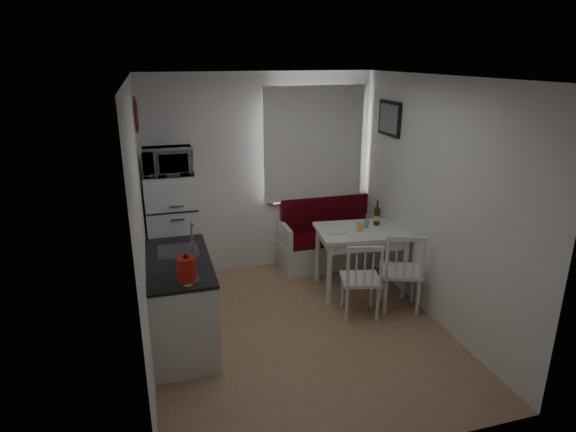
{
  "coord_description": "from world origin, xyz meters",
  "views": [
    {
      "loc": [
        -1.36,
        -4.25,
        2.79
      ],
      "look_at": [
        0.01,
        0.5,
        1.12
      ],
      "focal_mm": 30.0,
      "sensor_mm": 36.0,
      "label": 1
    }
  ],
  "objects_px": {
    "bench": "(328,244)",
    "fridge": "(173,232)",
    "chair_left": "(365,273)",
    "chair_right": "(406,264)",
    "kitchen_counter": "(181,301)",
    "kettle": "(187,269)",
    "wine_bottle": "(377,213)",
    "dining_table": "(361,236)",
    "microwave": "(168,161)"
  },
  "relations": [
    {
      "from": "bench",
      "to": "microwave",
      "type": "height_order",
      "value": "microwave"
    },
    {
      "from": "fridge",
      "to": "wine_bottle",
      "type": "distance_m",
      "value": 2.5
    },
    {
      "from": "bench",
      "to": "kitchen_counter",
      "type": "bearing_deg",
      "value": -147.0
    },
    {
      "from": "kitchen_counter",
      "to": "chair_left",
      "type": "height_order",
      "value": "kitchen_counter"
    },
    {
      "from": "chair_left",
      "to": "wine_bottle",
      "type": "height_order",
      "value": "wine_bottle"
    },
    {
      "from": "chair_right",
      "to": "dining_table",
      "type": "bearing_deg",
      "value": 130.6
    },
    {
      "from": "bench",
      "to": "dining_table",
      "type": "height_order",
      "value": "bench"
    },
    {
      "from": "chair_left",
      "to": "wine_bottle",
      "type": "relative_size",
      "value": 1.59
    },
    {
      "from": "chair_left",
      "to": "wine_bottle",
      "type": "distance_m",
      "value": 0.99
    },
    {
      "from": "bench",
      "to": "chair_right",
      "type": "height_order",
      "value": "bench"
    },
    {
      "from": "dining_table",
      "to": "microwave",
      "type": "relative_size",
      "value": 2.03
    },
    {
      "from": "dining_table",
      "to": "wine_bottle",
      "type": "xyz_separation_m",
      "value": [
        0.25,
        0.1,
        0.25
      ]
    },
    {
      "from": "chair_left",
      "to": "chair_right",
      "type": "xyz_separation_m",
      "value": [
        0.5,
        -0.01,
        0.04
      ]
    },
    {
      "from": "dining_table",
      "to": "microwave",
      "type": "distance_m",
      "value": 2.45
    },
    {
      "from": "kitchen_counter",
      "to": "fridge",
      "type": "relative_size",
      "value": 0.9
    },
    {
      "from": "dining_table",
      "to": "kettle",
      "type": "relative_size",
      "value": 4.31
    },
    {
      "from": "bench",
      "to": "chair_left",
      "type": "xyz_separation_m",
      "value": [
        -0.13,
        -1.44,
        0.23
      ]
    },
    {
      "from": "chair_left",
      "to": "wine_bottle",
      "type": "bearing_deg",
      "value": 70.34
    },
    {
      "from": "bench",
      "to": "fridge",
      "type": "bearing_deg",
      "value": -176.93
    },
    {
      "from": "kitchen_counter",
      "to": "microwave",
      "type": "bearing_deg",
      "value": 89.06
    },
    {
      "from": "kitchen_counter",
      "to": "chair_left",
      "type": "bearing_deg",
      "value": -2.57
    },
    {
      "from": "kitchen_counter",
      "to": "chair_left",
      "type": "relative_size",
      "value": 2.65
    },
    {
      "from": "kitchen_counter",
      "to": "fridge",
      "type": "distance_m",
      "value": 1.28
    },
    {
      "from": "dining_table",
      "to": "wine_bottle",
      "type": "relative_size",
      "value": 3.61
    },
    {
      "from": "dining_table",
      "to": "chair_right",
      "type": "height_order",
      "value": "chair_right"
    },
    {
      "from": "dining_table",
      "to": "kettle",
      "type": "xyz_separation_m",
      "value": [
        -2.15,
        -1.11,
        0.33
      ]
    },
    {
      "from": "bench",
      "to": "chair_right",
      "type": "bearing_deg",
      "value": -75.95
    },
    {
      "from": "bench",
      "to": "chair_left",
      "type": "relative_size",
      "value": 2.67
    },
    {
      "from": "kitchen_counter",
      "to": "wine_bottle",
      "type": "height_order",
      "value": "kitchen_counter"
    },
    {
      "from": "kettle",
      "to": "chair_right",
      "type": "bearing_deg",
      "value": 10.43
    },
    {
      "from": "bench",
      "to": "kettle",
      "type": "xyz_separation_m",
      "value": [
        -2.04,
        -1.89,
        0.72
      ]
    },
    {
      "from": "kettle",
      "to": "wine_bottle",
      "type": "distance_m",
      "value": 2.69
    },
    {
      "from": "microwave",
      "to": "kettle",
      "type": "relative_size",
      "value": 2.12
    },
    {
      "from": "wine_bottle",
      "to": "chair_right",
      "type": "bearing_deg",
      "value": -90.0
    },
    {
      "from": "kitchen_counter",
      "to": "bench",
      "type": "height_order",
      "value": "kitchen_counter"
    },
    {
      "from": "bench",
      "to": "fridge",
      "type": "distance_m",
      "value": 2.11
    },
    {
      "from": "chair_right",
      "to": "wine_bottle",
      "type": "height_order",
      "value": "wine_bottle"
    },
    {
      "from": "fridge",
      "to": "wine_bottle",
      "type": "height_order",
      "value": "fridge"
    },
    {
      "from": "bench",
      "to": "microwave",
      "type": "relative_size",
      "value": 2.4
    },
    {
      "from": "kitchen_counter",
      "to": "bench",
      "type": "bearing_deg",
      "value": 33.0
    },
    {
      "from": "kitchen_counter",
      "to": "wine_bottle",
      "type": "relative_size",
      "value": 4.21
    },
    {
      "from": "chair_right",
      "to": "fridge",
      "type": "xyz_separation_m",
      "value": [
        -2.43,
        1.34,
        0.15
      ]
    },
    {
      "from": "kettle",
      "to": "wine_bottle",
      "type": "height_order",
      "value": "kettle"
    },
    {
      "from": "bench",
      "to": "dining_table",
      "type": "relative_size",
      "value": 1.18
    },
    {
      "from": "microwave",
      "to": "wine_bottle",
      "type": "xyz_separation_m",
      "value": [
        2.43,
        -0.52,
        -0.68
      ]
    },
    {
      "from": "kitchen_counter",
      "to": "bench",
      "type": "relative_size",
      "value": 0.99
    },
    {
      "from": "microwave",
      "to": "kettle",
      "type": "xyz_separation_m",
      "value": [
        0.03,
        -1.73,
        -0.59
      ]
    },
    {
      "from": "microwave",
      "to": "dining_table",
      "type": "bearing_deg",
      "value": -15.86
    },
    {
      "from": "dining_table",
      "to": "chair_right",
      "type": "xyz_separation_m",
      "value": [
        0.25,
        -0.67,
        -0.11
      ]
    },
    {
      "from": "kitchen_counter",
      "to": "microwave",
      "type": "xyz_separation_m",
      "value": [
        0.02,
        1.19,
        1.17
      ]
    }
  ]
}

